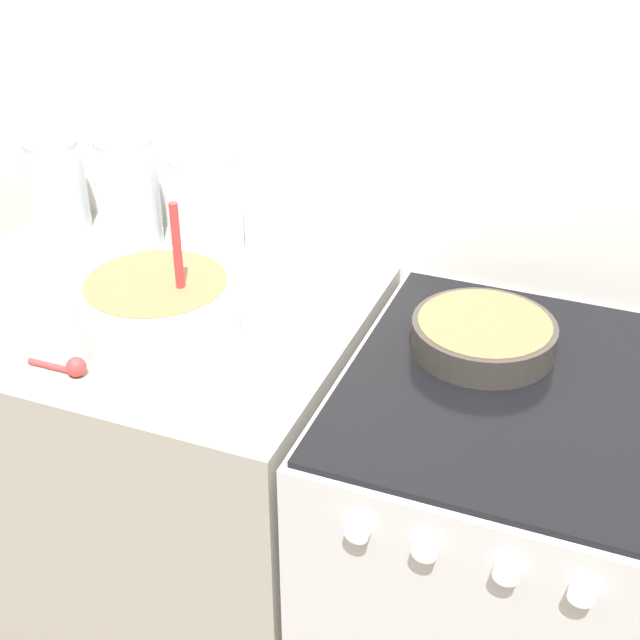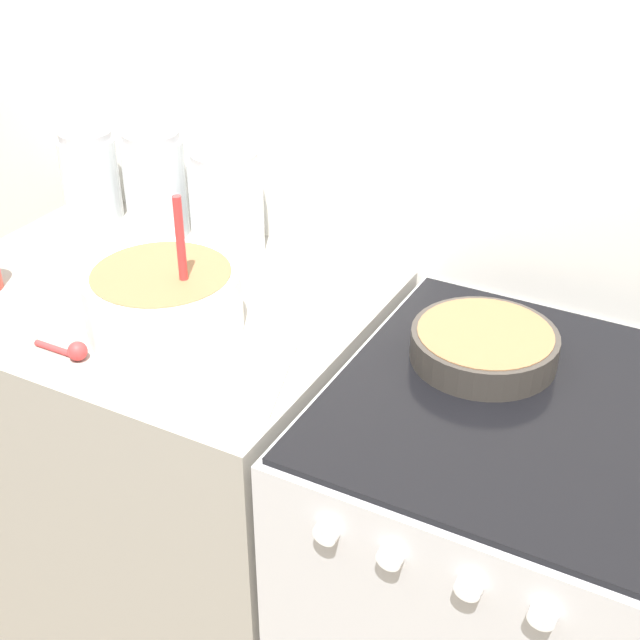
% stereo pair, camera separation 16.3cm
% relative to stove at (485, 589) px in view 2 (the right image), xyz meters
% --- Properties ---
extents(wall_back, '(4.81, 0.05, 2.40)m').
position_rel_stove_xyz_m(wall_back, '(-0.32, 0.37, 0.74)').
color(wall_back, white).
rests_on(wall_back, ground_plane).
extents(countertop_cabinet, '(0.90, 0.69, 0.92)m').
position_rel_stove_xyz_m(countertop_cabinet, '(-0.77, 0.00, 0.00)').
color(countertop_cabinet, '#9E998E').
rests_on(countertop_cabinet, ground_plane).
extents(stove, '(0.61, 0.71, 0.92)m').
position_rel_stove_xyz_m(stove, '(0.00, 0.00, 0.00)').
color(stove, silver).
rests_on(stove, ground_plane).
extents(mixing_bowl, '(0.30, 0.30, 0.28)m').
position_rel_stove_xyz_m(mixing_bowl, '(-0.65, -0.09, 0.53)').
color(mixing_bowl, white).
rests_on(mixing_bowl, countertop_cabinet).
extents(baking_pan, '(0.26, 0.26, 0.06)m').
position_rel_stove_xyz_m(baking_pan, '(-0.08, 0.09, 0.49)').
color(baking_pan, '#38332D').
rests_on(baking_pan, stove).
extents(storage_jar_left, '(0.13, 0.13, 0.21)m').
position_rel_stove_xyz_m(storage_jar_left, '(-1.11, 0.25, 0.55)').
color(storage_jar_left, silver).
rests_on(storage_jar_left, countertop_cabinet).
extents(storage_jar_middle, '(0.14, 0.14, 0.24)m').
position_rel_stove_xyz_m(storage_jar_middle, '(-0.92, 0.25, 0.57)').
color(storage_jar_middle, silver).
rests_on(storage_jar_middle, countertop_cabinet).
extents(storage_jar_right, '(0.16, 0.16, 0.23)m').
position_rel_stove_xyz_m(storage_jar_right, '(-0.73, 0.25, 0.56)').
color(storage_jar_right, silver).
rests_on(storage_jar_right, countertop_cabinet).
extents(recipe_page, '(0.22, 0.26, 0.01)m').
position_rel_stove_xyz_m(recipe_page, '(-0.44, -0.16, 0.47)').
color(recipe_page, beige).
rests_on(recipe_page, countertop_cabinet).
extents(measuring_spoon, '(0.12, 0.04, 0.04)m').
position_rel_stove_xyz_m(measuring_spoon, '(-0.74, -0.25, 0.48)').
color(measuring_spoon, red).
rests_on(measuring_spoon, countertop_cabinet).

